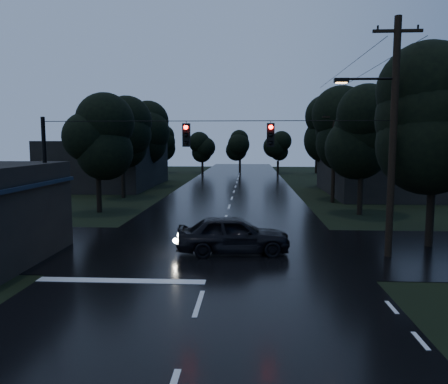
# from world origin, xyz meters

# --- Properties ---
(main_road) EXTENTS (12.00, 120.00, 0.02)m
(main_road) POSITION_xyz_m (0.00, 30.00, 0.00)
(main_road) COLOR black
(main_road) RESTS_ON ground
(cross_street) EXTENTS (60.00, 9.00, 0.02)m
(cross_street) POSITION_xyz_m (0.00, 12.00, 0.00)
(cross_street) COLOR black
(cross_street) RESTS_ON ground
(building_far_right) EXTENTS (10.00, 14.00, 4.40)m
(building_far_right) POSITION_xyz_m (14.00, 34.00, 2.20)
(building_far_right) COLOR black
(building_far_right) RESTS_ON ground
(building_far_left) EXTENTS (10.00, 16.00, 5.00)m
(building_far_left) POSITION_xyz_m (-14.00, 40.00, 2.50)
(building_far_left) COLOR black
(building_far_left) RESTS_ON ground
(utility_pole_main) EXTENTS (3.50, 0.30, 10.00)m
(utility_pole_main) POSITION_xyz_m (7.41, 11.00, 5.26)
(utility_pole_main) COLOR black
(utility_pole_main) RESTS_ON ground
(utility_pole_far) EXTENTS (2.00, 0.30, 7.50)m
(utility_pole_far) POSITION_xyz_m (8.30, 28.00, 3.88)
(utility_pole_far) COLOR black
(utility_pole_far) RESTS_ON ground
(anchor_pole_left) EXTENTS (0.18, 0.18, 6.00)m
(anchor_pole_left) POSITION_xyz_m (-7.50, 11.00, 3.00)
(anchor_pole_left) COLOR black
(anchor_pole_left) RESTS_ON ground
(span_signals) EXTENTS (15.00, 0.37, 1.12)m
(span_signals) POSITION_xyz_m (0.56, 10.99, 5.24)
(span_signals) COLOR black
(span_signals) RESTS_ON ground
(tree_corner_near) EXTENTS (4.48, 4.48, 9.44)m
(tree_corner_near) POSITION_xyz_m (10.00, 13.00, 5.99)
(tree_corner_near) COLOR black
(tree_corner_near) RESTS_ON ground
(tree_left_a) EXTENTS (3.92, 3.92, 8.26)m
(tree_left_a) POSITION_xyz_m (-9.00, 22.00, 5.24)
(tree_left_a) COLOR black
(tree_left_a) RESTS_ON ground
(tree_left_b) EXTENTS (4.20, 4.20, 8.85)m
(tree_left_b) POSITION_xyz_m (-9.60, 30.00, 5.62)
(tree_left_b) COLOR black
(tree_left_b) RESTS_ON ground
(tree_left_c) EXTENTS (4.48, 4.48, 9.44)m
(tree_left_c) POSITION_xyz_m (-10.20, 40.00, 5.99)
(tree_left_c) COLOR black
(tree_left_c) RESTS_ON ground
(tree_right_a) EXTENTS (4.20, 4.20, 8.85)m
(tree_right_a) POSITION_xyz_m (9.00, 22.00, 5.62)
(tree_right_a) COLOR black
(tree_right_a) RESTS_ON ground
(tree_right_b) EXTENTS (4.48, 4.48, 9.44)m
(tree_right_b) POSITION_xyz_m (9.60, 30.00, 5.99)
(tree_right_b) COLOR black
(tree_right_b) RESTS_ON ground
(tree_right_c) EXTENTS (4.76, 4.76, 10.03)m
(tree_right_c) POSITION_xyz_m (10.20, 40.00, 6.37)
(tree_right_c) COLOR black
(tree_right_c) RESTS_ON ground
(car) EXTENTS (5.16, 2.50, 1.70)m
(car) POSITION_xyz_m (0.82, 11.19, 0.85)
(car) COLOR black
(car) RESTS_ON ground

